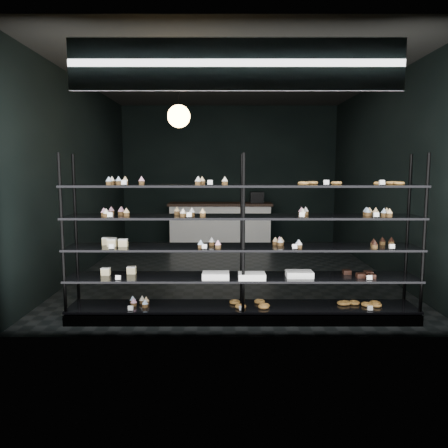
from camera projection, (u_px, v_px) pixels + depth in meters
name	position (u px, v px, depth m)	size (l,w,h in m)	color
room	(231.00, 177.00, 7.32)	(5.01, 6.01, 3.20)	black
display_shelf	(241.00, 266.00, 5.01)	(4.00, 0.50, 1.91)	black
signage	(236.00, 65.00, 4.27)	(3.30, 0.05, 0.50)	#0D1F45
pendant_lamp	(179.00, 116.00, 5.93)	(0.31, 0.31, 0.88)	black
service_counter	(221.00, 224.00, 9.93)	(2.33, 0.65, 1.23)	silver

